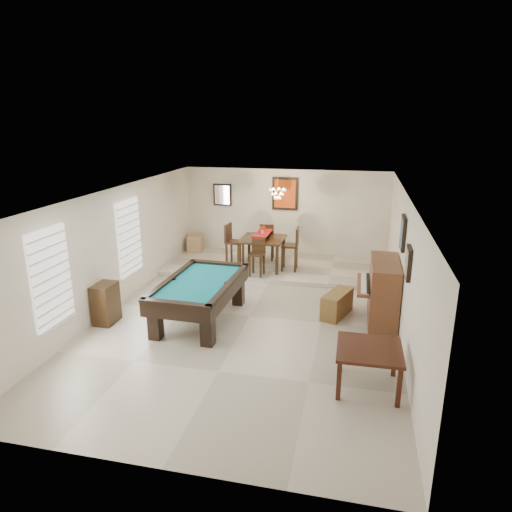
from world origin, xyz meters
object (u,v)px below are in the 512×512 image
at_px(dining_chair_north, 267,241).
at_px(dining_chair_east, 290,249).
at_px(apothecary_chest, 106,303).
at_px(corner_bench, 195,243).
at_px(chandelier, 278,190).
at_px(upright_piano, 376,291).
at_px(pool_table, 200,301).
at_px(piano_bench, 337,304).
at_px(flower_vase, 262,230).
at_px(square_table, 368,368).
at_px(dining_chair_south, 257,257).
at_px(dining_chair_west, 235,245).
at_px(dining_table, 262,251).

xyz_separation_m(dining_chair_north, dining_chair_east, (0.77, -0.80, 0.05)).
distance_m(apothecary_chest, corner_bench, 5.00).
bearing_deg(chandelier, upright_piano, -47.38).
bearing_deg(dining_chair_north, pool_table, 76.32).
distance_m(piano_bench, flower_vase, 3.38).
bearing_deg(pool_table, corner_bench, 112.84).
bearing_deg(chandelier, flower_vase, -139.40).
xyz_separation_m(piano_bench, corner_bench, (-4.46, 3.63, 0.10)).
distance_m(dining_chair_north, corner_bench, 2.36).
bearing_deg(piano_bench, dining_chair_north, 123.70).
height_order(square_table, apothecary_chest, apothecary_chest).
xyz_separation_m(upright_piano, dining_chair_north, (-2.92, 3.24, 0.02)).
distance_m(piano_bench, dining_chair_south, 2.80).
relative_size(pool_table, square_table, 2.56).
distance_m(dining_chair_west, corner_bench, 1.99).
distance_m(corner_bench, chandelier, 3.36).
bearing_deg(dining_table, piano_bench, -49.18).
distance_m(square_table, dining_table, 5.78).
xyz_separation_m(pool_table, square_table, (3.34, -1.78, -0.08)).
bearing_deg(apothecary_chest, dining_chair_west, 66.29).
height_order(square_table, dining_table, dining_table).
distance_m(dining_chair_north, dining_chair_east, 1.11).
bearing_deg(dining_chair_east, upright_piano, 39.85).
distance_m(upright_piano, chandelier, 4.09).
bearing_deg(square_table, apothecary_chest, 166.39).
relative_size(dining_chair_west, dining_chair_east, 1.00).
xyz_separation_m(pool_table, flower_vase, (0.61, 3.31, 0.75)).
distance_m(square_table, apothecary_chest, 5.32).
xyz_separation_m(dining_chair_south, chandelier, (0.34, 0.97, 1.59)).
height_order(apothecary_chest, dining_chair_west, dining_chair_west).
height_order(dining_chair_east, corner_bench, dining_chair_east).
bearing_deg(dining_chair_north, upright_piano, 126.48).
xyz_separation_m(dining_chair_west, chandelier, (1.10, 0.31, 1.50)).
xyz_separation_m(flower_vase, dining_chair_west, (-0.76, -0.02, -0.47)).
relative_size(flower_vase, dining_chair_north, 0.20).
xyz_separation_m(pool_table, piano_bench, (2.73, 0.84, -0.16)).
bearing_deg(dining_chair_west, dining_table, -81.24).
height_order(flower_vase, dining_chair_north, flower_vase).
distance_m(square_table, piano_bench, 2.69).
distance_m(flower_vase, corner_bench, 2.73).
bearing_deg(piano_bench, square_table, -77.03).
bearing_deg(pool_table, dining_chair_east, 69.20).
bearing_deg(flower_vase, dining_chair_north, 91.61).
bearing_deg(square_table, flower_vase, 118.25).
height_order(flower_vase, chandelier, chandelier).
height_order(piano_bench, dining_chair_west, dining_chair_west).
distance_m(pool_table, apothecary_chest, 1.91).
relative_size(dining_chair_south, dining_chair_west, 0.85).
distance_m(square_table, dining_chair_south, 5.19).
xyz_separation_m(dining_chair_north, corner_bench, (-2.31, 0.40, -0.29)).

